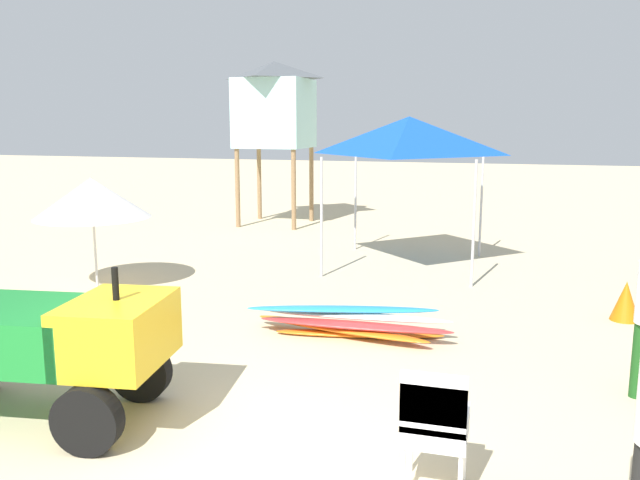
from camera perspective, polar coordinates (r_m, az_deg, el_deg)
The scene contains 8 objects.
ground at distance 5.90m, azimuth -9.44°, elevation -17.97°, with size 80.00×80.00×0.00m, color beige.
utility_cart at distance 6.68m, azimuth -23.43°, elevation -7.97°, with size 2.69×1.60×1.50m.
stacked_plastic_chairs at distance 5.08m, azimuth 9.93°, elevation -15.25°, with size 0.48×0.48×1.02m.
surfboard_pile at distance 8.59m, azimuth 2.66°, elevation -7.19°, with size 2.71×0.85×0.40m.
popup_canopy at distance 12.59m, azimuth 7.74°, elevation 8.98°, with size 2.71×2.71×2.87m.
lifeguard_tower at distance 17.78m, azimuth -3.98°, elevation 11.66°, with size 1.98×1.98×4.32m.
beach_umbrella_mid at distance 11.55m, azimuth -19.23°, elevation 3.48°, with size 1.91×1.91×1.86m.
traffic_cone_near at distance 10.22m, azimuth 25.06°, elevation -4.82°, with size 0.40×0.40×0.57m, color orange.
Camera 1 is at (2.32, -4.66, 2.79)m, focal length 36.76 mm.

